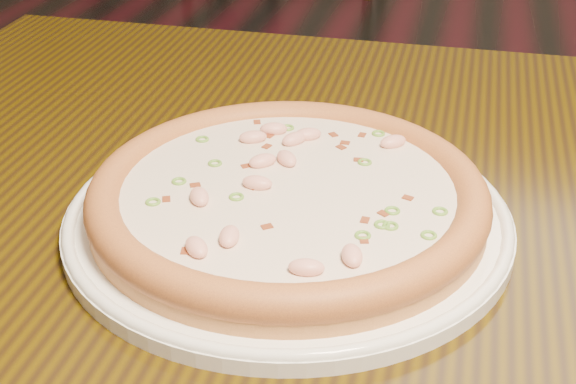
# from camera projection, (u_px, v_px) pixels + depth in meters

# --- Properties ---
(hero_table) EXTENTS (1.20, 0.80, 0.75)m
(hero_table) POSITION_uv_depth(u_px,v_px,m) (433.00, 307.00, 0.71)
(hero_table) COLOR black
(hero_table) RESTS_ON ground
(plate) EXTENTS (0.35, 0.35, 0.02)m
(plate) POSITION_uv_depth(u_px,v_px,m) (288.00, 215.00, 0.63)
(plate) COLOR white
(plate) RESTS_ON hero_table
(pizza) EXTENTS (0.31, 0.31, 0.03)m
(pizza) POSITION_uv_depth(u_px,v_px,m) (288.00, 195.00, 0.62)
(pizza) COLOR #C5854B
(pizza) RESTS_ON plate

